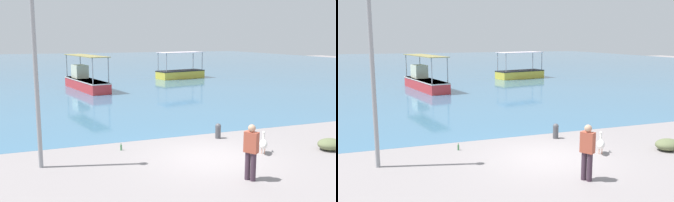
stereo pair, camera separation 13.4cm
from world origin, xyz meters
TOP-DOWN VIEW (x-y plane):
  - ground at (0.00, 0.00)m, footprint 120.00×120.00m
  - harbor_water at (0.00, 48.00)m, footprint 110.00×90.00m
  - fishing_boat_center at (-1.49, 19.36)m, footprint 2.82×7.01m
  - fishing_boat_near_left at (9.00, 24.54)m, footprint 5.29×2.92m
  - pelican at (2.05, -0.26)m, footprint 0.54×0.73m
  - lamp_post at (-5.58, 1.04)m, footprint 0.28×0.28m
  - mooring_bollard at (1.50, 2.20)m, footprint 0.24×0.24m
  - fisherman_standing at (0.18, -2.30)m, footprint 0.40×0.46m
  - net_pile at (4.67, -0.75)m, footprint 0.97×0.83m
  - glass_bottle at (-2.71, 1.96)m, footprint 0.07×0.07m

SIDE VIEW (x-z plane):
  - ground at x=0.00m, z-range 0.00..0.00m
  - harbor_water at x=0.00m, z-range 0.00..0.00m
  - glass_bottle at x=-2.71m, z-range -0.03..0.24m
  - net_pile at x=4.67m, z-range 0.00..0.43m
  - mooring_bollard at x=1.50m, z-range 0.02..0.66m
  - pelican at x=2.05m, z-range -0.02..0.78m
  - fishing_boat_near_left at x=9.00m, z-range -0.78..1.92m
  - fishing_boat_center at x=-1.49m, z-range -0.69..2.08m
  - fisherman_standing at x=0.18m, z-range 0.06..1.75m
  - lamp_post at x=-5.58m, z-range 0.37..7.02m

